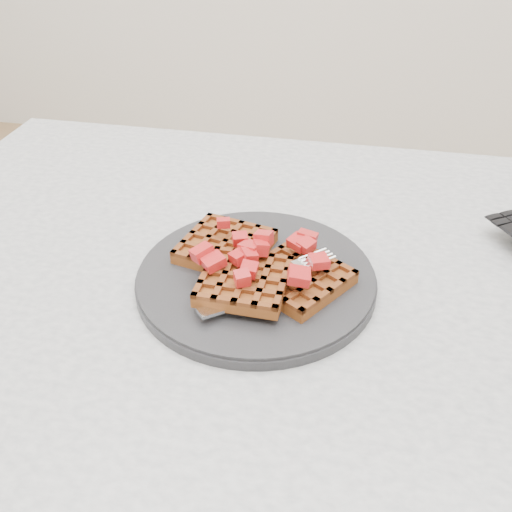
{
  "coord_description": "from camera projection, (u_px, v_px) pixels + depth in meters",
  "views": [
    {
      "loc": [
        0.03,
        -0.54,
        1.17
      ],
      "look_at": [
        -0.07,
        -0.02,
        0.79
      ],
      "focal_mm": 40.0,
      "sensor_mm": 36.0,
      "label": 1
    }
  ],
  "objects": [
    {
      "name": "plate",
      "position": [
        256.0,
        278.0,
        0.67
      ],
      "size": [
        0.28,
        0.28,
        0.02
      ],
      "primitive_type": "cylinder",
      "color": "#252527",
      "rests_on": "table"
    },
    {
      "name": "table",
      "position": [
        314.0,
        350.0,
        0.75
      ],
      "size": [
        1.2,
        0.8,
        0.75
      ],
      "color": "silver",
      "rests_on": "ground"
    },
    {
      "name": "waffles",
      "position": [
        255.0,
        267.0,
        0.66
      ],
      "size": [
        0.22,
        0.18,
        0.03
      ],
      "color": "brown",
      "rests_on": "plate"
    },
    {
      "name": "strawberry_pile",
      "position": [
        256.0,
        246.0,
        0.65
      ],
      "size": [
        0.15,
        0.15,
        0.02
      ],
      "primitive_type": null,
      "color": "#A60003",
      "rests_on": "waffles"
    },
    {
      "name": "fork",
      "position": [
        278.0,
        287.0,
        0.63
      ],
      "size": [
        0.15,
        0.14,
        0.02
      ],
      "primitive_type": null,
      "rotation": [
        0.0,
        0.0,
        -0.83
      ],
      "color": "silver",
      "rests_on": "plate"
    }
  ]
}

